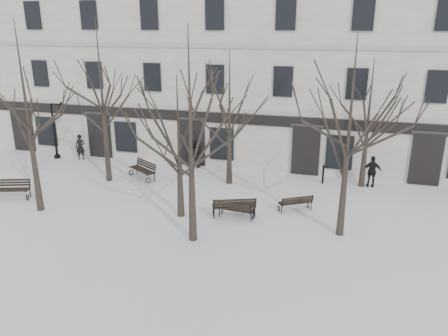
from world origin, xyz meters
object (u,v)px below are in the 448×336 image
at_px(tree_3, 350,115).
at_px(bench_3, 143,169).
at_px(bench_1, 234,206).
at_px(lamp_post, 57,126).
at_px(bench_4, 296,202).
at_px(bench_2, 236,209).
at_px(tree_0, 25,96).
at_px(bench_0, 10,189).
at_px(tree_1, 178,131).
at_px(tree_2, 190,112).

xyz_separation_m(tree_3, bench_3, (-11.13, 4.32, -4.58)).
relative_size(bench_1, lamp_post, 0.55).
height_order(tree_3, lamp_post, tree_3).
bearing_deg(bench_4, bench_2, 0.19).
relative_size(tree_0, bench_2, 5.18).
height_order(bench_0, lamp_post, lamp_post).
distance_m(tree_0, tree_1, 6.98).
relative_size(tree_1, lamp_post, 1.71).
height_order(tree_2, bench_0, tree_2).
distance_m(tree_1, tree_2, 2.79).
height_order(tree_0, bench_1, tree_0).
xyz_separation_m(tree_3, bench_1, (-4.75, 0.50, -4.58)).
height_order(tree_0, bench_4, tree_0).
xyz_separation_m(tree_2, bench_0, (-10.46, 1.73, -4.80)).
distance_m(tree_3, lamp_post, 19.43).
relative_size(tree_2, bench_3, 4.23).
bearing_deg(bench_3, tree_3, 11.72).
bearing_deg(lamp_post, bench_4, -15.55).
bearing_deg(tree_2, tree_1, 122.34).
bearing_deg(bench_4, tree_2, 15.85).
distance_m(tree_3, bench_0, 16.93).
height_order(bench_3, bench_4, bench_3).
distance_m(tree_1, bench_0, 9.79).
distance_m(tree_3, bench_1, 6.62).
relative_size(bench_0, lamp_post, 0.55).
xyz_separation_m(bench_1, bench_3, (-6.38, 3.81, -0.00)).
distance_m(bench_2, bench_4, 2.98).
bearing_deg(bench_1, tree_2, 46.35).
distance_m(tree_0, tree_2, 8.12).
bearing_deg(bench_2, bench_4, -141.83).
height_order(tree_1, tree_2, tree_2).
bearing_deg(tree_3, bench_2, 175.44).
height_order(bench_0, bench_1, bench_1).
bearing_deg(bench_4, bench_0, -22.15).
xyz_separation_m(tree_1, bench_3, (-3.97, 4.35, -3.51)).
relative_size(tree_2, bench_2, 5.07).
bearing_deg(bench_4, lamp_post, -47.03).
height_order(tree_2, bench_4, tree_2).
bearing_deg(tree_2, bench_2, 64.27).
height_order(bench_2, lamp_post, lamp_post).
bearing_deg(bench_4, tree_0, -16.63).
bearing_deg(bench_4, bench_1, -3.14).
relative_size(tree_3, bench_4, 4.94).
distance_m(bench_3, lamp_post, 7.47).
xyz_separation_m(tree_1, bench_4, (5.06, 1.97, -3.61)).
bearing_deg(lamp_post, bench_0, -74.98).
xyz_separation_m(tree_1, bench_1, (2.41, 0.53, -3.51)).
bearing_deg(bench_2, tree_0, 16.08).
bearing_deg(bench_2, bench_3, -24.77).
xyz_separation_m(tree_0, tree_3, (13.90, 1.19, -0.32)).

